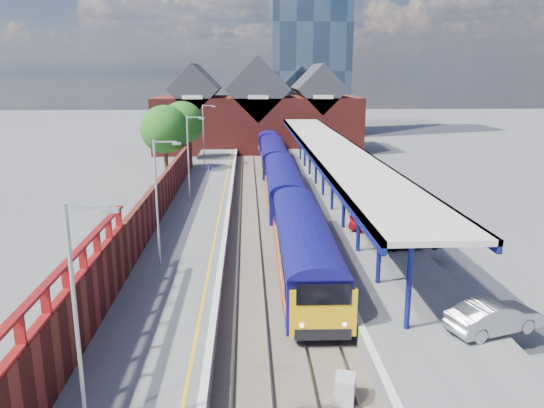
{
  "coord_description": "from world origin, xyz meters",
  "views": [
    {
      "loc": [
        -1.59,
        -22.04,
        11.41
      ],
      "look_at": [
        0.08,
        13.49,
        2.6
      ],
      "focal_mm": 35.0,
      "sensor_mm": 36.0,
      "label": 1
    }
  ],
  "objects": [
    {
      "name": "left_platform",
      "position": [
        -5.5,
        20.0,
        0.5
      ],
      "size": [
        5.0,
        76.0,
        1.0
      ],
      "primitive_type": "cube",
      "color": "#565659",
      "rests_on": "ground"
    },
    {
      "name": "station_building",
      "position": [
        0.0,
        58.0,
        5.45
      ],
      "size": [
        30.0,
        12.12,
        13.78
      ],
      "color": "maroon",
      "rests_on": "ground"
    },
    {
      "name": "tree_near",
      "position": [
        -10.35,
        35.91,
        5.35
      ],
      "size": [
        5.2,
        5.2,
        8.1
      ],
      "color": "#382314",
      "rests_on": "ground"
    },
    {
      "name": "parked_car_blue",
      "position": [
        8.5,
        15.29,
        1.62
      ],
      "size": [
        4.61,
        2.4,
        1.24
      ],
      "primitive_type": "imported",
      "rotation": [
        0.0,
        0.0,
        1.49
      ],
      "color": "navy",
      "rests_on": "right_platform"
    },
    {
      "name": "relay_cabinet",
      "position": [
        1.78,
        -5.52,
        0.5
      ],
      "size": [
        0.93,
        1.06,
        1.0
      ],
      "primitive_type": "cube",
      "rotation": [
        0.0,
        0.0,
        -0.29
      ],
      "color": "#A9ACAF",
      "rests_on": "ground"
    },
    {
      "name": "coping_left",
      "position": [
        -3.15,
        20.0,
        1.02
      ],
      "size": [
        0.3,
        76.0,
        0.05
      ],
      "primitive_type": "cube",
      "color": "silver",
      "rests_on": "left_platform"
    },
    {
      "name": "parked_car_red",
      "position": [
        7.22,
        11.83,
        1.68
      ],
      "size": [
        4.3,
        2.69,
        1.37
      ],
      "primitive_type": "imported",
      "rotation": [
        0.0,
        0.0,
        1.28
      ],
      "color": "#AF0E1F",
      "rests_on": "right_platform"
    },
    {
      "name": "rails",
      "position": [
        0.0,
        20.0,
        0.12
      ],
      "size": [
        4.51,
        76.0,
        0.14
      ],
      "color": "slate",
      "rests_on": "ground"
    },
    {
      "name": "coping_right",
      "position": [
        3.15,
        20.0,
        1.02
      ],
      "size": [
        0.3,
        76.0,
        0.05
      ],
      "primitive_type": "cube",
      "color": "silver",
      "rests_on": "right_platform"
    },
    {
      "name": "platform_sign",
      "position": [
        -5.0,
        24.0,
        2.69
      ],
      "size": [
        0.55,
        0.08,
        2.5
      ],
      "color": "#A5A8AA",
      "rests_on": "left_platform"
    },
    {
      "name": "parked_car_silver",
      "position": [
        8.5,
        -2.46,
        1.67
      ],
      "size": [
        4.32,
        2.62,
        1.34
      ],
      "primitive_type": "imported",
      "rotation": [
        0.0,
        0.0,
        1.89
      ],
      "color": "#A2A2A6",
      "rests_on": "right_platform"
    },
    {
      "name": "parked_car_dark",
      "position": [
        8.26,
        8.56,
        1.62
      ],
      "size": [
        4.44,
        2.12,
        1.25
      ],
      "primitive_type": "imported",
      "rotation": [
        0.0,
        0.0,
        1.66
      ],
      "color": "black",
      "rests_on": "right_platform"
    },
    {
      "name": "lamp_post_b",
      "position": [
        -6.36,
        6.0,
        4.99
      ],
      "size": [
        1.48,
        0.18,
        7.0
      ],
      "color": "#A5A8AA",
      "rests_on": "left_platform"
    },
    {
      "name": "lamp_post_a",
      "position": [
        -6.36,
        -8.0,
        4.99
      ],
      "size": [
        1.48,
        0.18,
        7.0
      ],
      "color": "#A5A8AA",
      "rests_on": "left_platform"
    },
    {
      "name": "lamp_post_d",
      "position": [
        -6.36,
        38.0,
        4.99
      ],
      "size": [
        1.48,
        0.18,
        7.0
      ],
      "color": "#A5A8AA",
      "rests_on": "left_platform"
    },
    {
      "name": "yellow_line",
      "position": [
        -3.75,
        20.0,
        1.01
      ],
      "size": [
        0.14,
        76.0,
        0.01
      ],
      "primitive_type": "cube",
      "color": "yellow",
      "rests_on": "left_platform"
    },
    {
      "name": "train",
      "position": [
        1.49,
        30.92,
        2.12
      ],
      "size": [
        3.08,
        65.94,
        3.45
      ],
      "color": "#110D61",
      "rests_on": "ground"
    },
    {
      "name": "ground",
      "position": [
        0.0,
        30.0,
        0.0
      ],
      "size": [
        240.0,
        240.0,
        0.0
      ],
      "primitive_type": "plane",
      "color": "#5B5B5E",
      "rests_on": "ground"
    },
    {
      "name": "right_platform",
      "position": [
        6.0,
        20.0,
        0.5
      ],
      "size": [
        6.0,
        76.0,
        1.0
      ],
      "primitive_type": "cube",
      "color": "#565659",
      "rests_on": "ground"
    },
    {
      "name": "ballast_bed",
      "position": [
        0.0,
        20.0,
        0.03
      ],
      "size": [
        6.0,
        76.0,
        0.06
      ],
      "primitive_type": "cube",
      "color": "#473D33",
      "rests_on": "ground"
    },
    {
      "name": "brick_wall",
      "position": [
        -8.1,
        13.54,
        2.45
      ],
      "size": [
        0.35,
        50.0,
        3.86
      ],
      "color": "maroon",
      "rests_on": "left_platform"
    },
    {
      "name": "tree_far",
      "position": [
        -9.35,
        43.91,
        5.35
      ],
      "size": [
        5.2,
        5.2,
        8.1
      ],
      "color": "#382314",
      "rests_on": "ground"
    },
    {
      "name": "glass_tower",
      "position": [
        10.0,
        80.0,
        20.2
      ],
      "size": [
        14.2,
        14.2,
        40.3
      ],
      "color": "#435A73",
      "rests_on": "ground"
    },
    {
      "name": "canopy",
      "position": [
        5.48,
        21.95,
        5.25
      ],
      "size": [
        4.5,
        52.0,
        4.48
      ],
      "color": "#0E1557",
      "rests_on": "right_platform"
    },
    {
      "name": "lamp_post_c",
      "position": [
        -6.36,
        22.0,
        4.99
      ],
      "size": [
        1.48,
        0.18,
        7.0
      ],
      "color": "#A5A8AA",
      "rests_on": "left_platform"
    }
  ]
}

